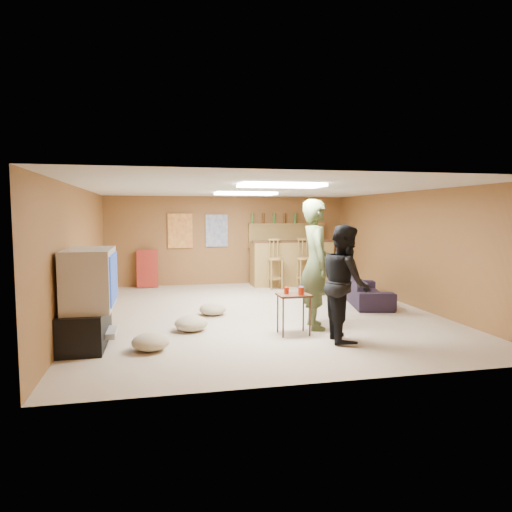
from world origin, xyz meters
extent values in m
plane|color=tan|center=(0.00, 0.00, 0.00)|extent=(7.00, 7.00, 0.00)
cube|color=silver|center=(0.00, 0.00, 2.20)|extent=(6.00, 7.00, 0.02)
cube|color=brown|center=(0.00, 3.50, 1.10)|extent=(6.00, 0.02, 2.20)
cube|color=brown|center=(0.00, -3.50, 1.10)|extent=(6.00, 0.02, 2.20)
cube|color=brown|center=(-3.00, 0.00, 1.10)|extent=(0.02, 7.00, 2.20)
cube|color=brown|center=(3.00, 0.00, 1.10)|extent=(0.02, 7.00, 2.20)
cube|color=black|center=(-2.72, -1.50, 0.25)|extent=(0.55, 1.30, 0.50)
cube|color=#B2B2B7|center=(-2.50, -1.50, 0.15)|extent=(0.35, 0.50, 0.08)
cube|color=#B2B2B7|center=(-2.65, -1.50, 0.90)|extent=(0.60, 1.10, 0.80)
cube|color=navy|center=(-2.34, -1.50, 0.90)|extent=(0.02, 0.95, 0.65)
cube|color=olive|center=(1.50, 2.95, 0.55)|extent=(2.00, 0.60, 1.10)
cube|color=#3F2214|center=(1.50, 2.70, 1.10)|extent=(2.10, 0.12, 0.05)
cube|color=olive|center=(1.50, 3.40, 1.50)|extent=(2.00, 0.18, 0.05)
cube|color=olive|center=(1.50, 3.42, 1.20)|extent=(2.00, 0.14, 0.60)
cube|color=#BF3F26|center=(-1.20, 3.46, 1.35)|extent=(0.60, 0.03, 0.85)
cube|color=#334C99|center=(-0.30, 3.46, 1.35)|extent=(0.55, 0.03, 0.80)
cube|color=maroon|center=(-2.00, 3.30, 0.45)|extent=(0.50, 0.26, 0.91)
cube|color=white|center=(0.00, -1.50, 2.17)|extent=(1.20, 0.60, 0.04)
cube|color=white|center=(0.00, 1.20, 2.17)|extent=(1.20, 0.60, 0.04)
imported|color=#4C5933|center=(0.62, -1.26, 0.99)|extent=(0.55, 0.77, 1.99)
imported|color=black|center=(0.79, -2.02, 0.81)|extent=(0.72, 0.87, 1.62)
imported|color=black|center=(2.26, 0.31, 0.25)|extent=(1.05, 1.84, 0.51)
cube|color=#3F2214|center=(0.18, -1.58, 0.30)|extent=(0.46, 0.37, 0.60)
cylinder|color=#B8240C|center=(0.08, -1.54, 0.65)|extent=(0.08, 0.08, 0.10)
cylinder|color=#B8240C|center=(0.26, -1.68, 0.65)|extent=(0.10, 0.10, 0.11)
cylinder|color=#16329A|center=(0.32, -1.49, 0.65)|extent=(0.08, 0.08, 0.10)
ellipsoid|color=tan|center=(-1.28, -1.05, 0.11)|extent=(0.62, 0.62, 0.23)
ellipsoid|color=tan|center=(-0.83, -0.04, 0.11)|extent=(0.60, 0.60, 0.21)
ellipsoid|color=tan|center=(-1.86, -1.94, 0.11)|extent=(0.49, 0.49, 0.22)
camera|label=1|loc=(-1.75, -7.88, 1.76)|focal=32.00mm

